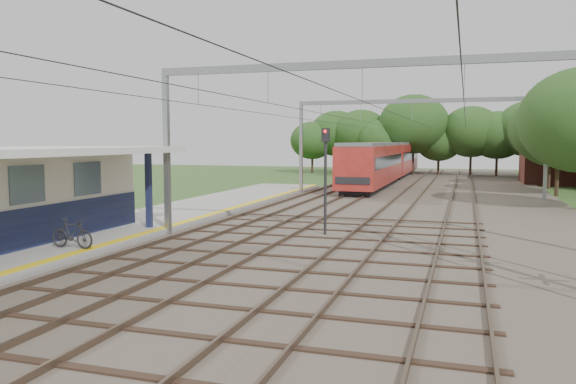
% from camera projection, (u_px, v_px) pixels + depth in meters
% --- Properties ---
extents(ballast_bed, '(18.00, 90.00, 0.10)m').
position_uv_depth(ballast_bed, '(416.00, 204.00, 35.25)').
color(ballast_bed, '#473D33').
rests_on(ballast_bed, ground).
extents(platform, '(5.00, 52.00, 0.35)m').
position_uv_depth(platform, '(103.00, 233.00, 23.52)').
color(platform, gray).
rests_on(platform, ground).
extents(yellow_stripe, '(0.45, 52.00, 0.01)m').
position_uv_depth(yellow_stripe, '(150.00, 231.00, 22.83)').
color(yellow_stripe, yellow).
rests_on(yellow_stripe, platform).
extents(rail_tracks, '(11.80, 88.00, 0.15)m').
position_uv_depth(rail_tracks, '(376.00, 201.00, 35.99)').
color(rail_tracks, brown).
rests_on(rail_tracks, ballast_bed).
extents(catenary_system, '(17.22, 88.00, 7.00)m').
position_uv_depth(catenary_system, '(399.00, 114.00, 30.46)').
color(catenary_system, gray).
rests_on(catenary_system, ground).
extents(tree_band, '(31.72, 30.88, 8.82)m').
position_uv_depth(tree_band, '(437.00, 133.00, 60.60)').
color(tree_band, '#382619').
rests_on(tree_band, ground).
extents(house_far, '(8.00, 6.12, 8.66)m').
position_uv_depth(house_far, '(568.00, 150.00, 52.22)').
color(house_far, brown).
rests_on(house_far, ground).
extents(bicycle, '(1.72, 0.54, 1.03)m').
position_uv_depth(bicycle, '(72.00, 234.00, 19.15)').
color(bicycle, black).
rests_on(bicycle, platform).
extents(train, '(2.89, 36.03, 3.80)m').
position_uv_depth(train, '(388.00, 160.00, 55.69)').
color(train, black).
rests_on(train, ballast_bed).
extents(signal_post, '(0.33, 0.28, 4.55)m').
position_uv_depth(signal_post, '(325.00, 168.00, 23.37)').
color(signal_post, black).
rests_on(signal_post, ground).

